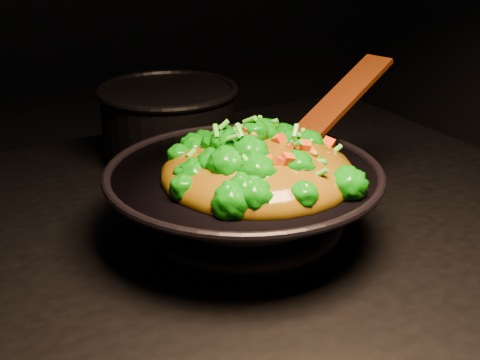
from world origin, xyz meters
TOP-DOWN VIEW (x-y plane):
  - wok at (0.04, -0.06)m, footprint 0.46×0.46m
  - stir_fry at (0.05, -0.08)m, footprint 0.33×0.33m
  - spatula at (0.19, -0.04)m, footprint 0.28×0.13m
  - back_pot at (0.07, 0.27)m, footprint 0.24×0.24m

SIDE VIEW (x-z plane):
  - wok at x=0.04m, z-range 0.90..1.00m
  - back_pot at x=0.07m, z-range 0.90..1.03m
  - stir_fry at x=0.05m, z-range 1.00..1.09m
  - spatula at x=0.19m, z-range 0.99..1.11m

